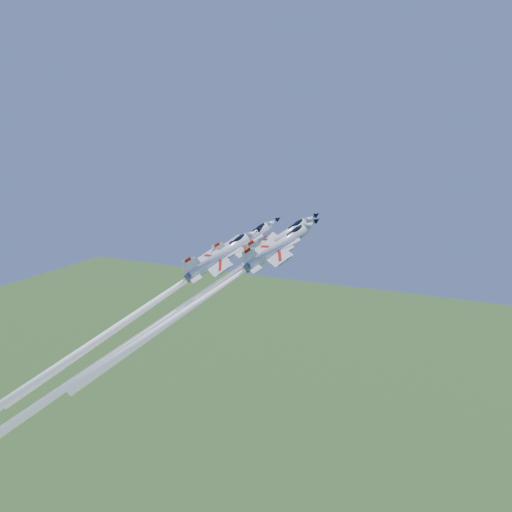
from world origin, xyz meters
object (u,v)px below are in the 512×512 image
at_px(jet_lead, 173,313).
at_px(jet_left, 155,302).
at_px(jet_right, 206,297).
at_px(jet_slot, 112,329).

bearing_deg(jet_lead, jet_left, -159.49).
distance_m(jet_left, jet_right, 15.84).
relative_size(jet_left, jet_right, 1.20).
bearing_deg(jet_left, jet_slot, -66.60).
xyz_separation_m(jet_lead, jet_left, (-5.87, 2.34, 0.79)).
relative_size(jet_lead, jet_left, 1.15).
bearing_deg(jet_slot, jet_lead, 81.19).
bearing_deg(jet_lead, jet_slot, -98.81).
distance_m(jet_lead, jet_right, 10.30).
relative_size(jet_left, jet_slot, 0.89).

